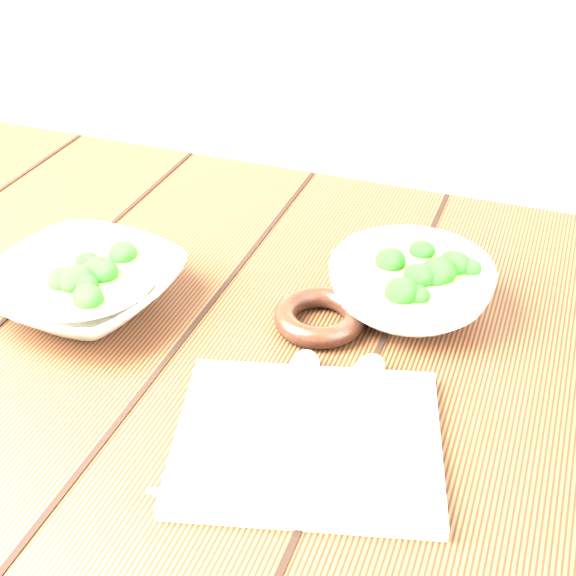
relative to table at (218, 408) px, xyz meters
The scene contains 7 objects.
table is the anchor object (origin of this frame).
soup_bowl_front 0.21m from the table, behind, with size 0.23×0.23×0.06m.
soup_bowl_back 0.27m from the table, 29.12° to the left, with size 0.21×0.21×0.06m.
trivet 0.18m from the table, 20.81° to the left, with size 0.10×0.10×0.02m, color black.
napkin 0.24m from the table, 40.61° to the right, with size 0.24×0.19×0.01m, color beige.
spoon_left 0.21m from the table, 33.73° to the right, with size 0.06×0.19×0.01m.
spoon_right 0.24m from the table, 21.22° to the right, with size 0.03×0.20×0.01m.
Camera 1 is at (0.32, -0.63, 1.27)m, focal length 50.00 mm.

